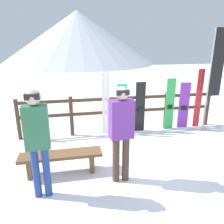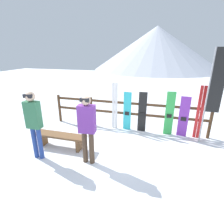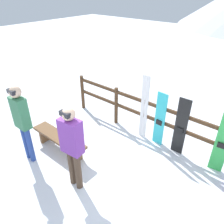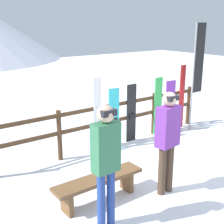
# 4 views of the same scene
# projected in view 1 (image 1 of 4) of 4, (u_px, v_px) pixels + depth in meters

# --- Properties ---
(ground_plane) EXTENTS (40.00, 40.00, 0.00)m
(ground_plane) POSITION_uv_depth(u_px,v_px,m) (143.00, 169.00, 4.46)
(ground_plane) COLOR white
(mountain_backdrop) EXTENTS (18.00, 18.00, 6.00)m
(mountain_backdrop) POSITION_uv_depth(u_px,v_px,m) (78.00, 37.00, 25.95)
(mountain_backdrop) COLOR silver
(mountain_backdrop) RESTS_ON ground
(fence) EXTENTS (5.57, 0.10, 1.10)m
(fence) POSITION_uv_depth(u_px,v_px,m) (121.00, 110.00, 6.13)
(fence) COLOR #4C331E
(fence) RESTS_ON ground
(bench) EXTENTS (1.57, 0.36, 0.43)m
(bench) POSITION_uv_depth(u_px,v_px,m) (61.00, 158.00, 4.23)
(bench) COLOR brown
(bench) RESTS_ON ground
(person_plaid_green) EXTENTS (0.37, 0.24, 1.82)m
(person_plaid_green) POSITION_uv_depth(u_px,v_px,m) (37.00, 136.00, 3.36)
(person_plaid_green) COLOR navy
(person_plaid_green) RESTS_ON ground
(person_purple) EXTENTS (0.43, 0.27, 1.78)m
(person_purple) POSITION_uv_depth(u_px,v_px,m) (121.00, 128.00, 3.78)
(person_purple) COLOR #4C3828
(person_purple) RESTS_ON ground
(ski_pair_white) EXTENTS (0.19, 0.02, 1.70)m
(ski_pair_white) POSITION_uv_depth(u_px,v_px,m) (106.00, 104.00, 5.94)
(ski_pair_white) COLOR white
(ski_pair_white) RESTS_ON ground
(snowboard_cyan) EXTENTS (0.27, 0.07, 1.40)m
(snowboard_cyan) POSITION_uv_depth(u_px,v_px,m) (122.00, 109.00, 6.07)
(snowboard_cyan) COLOR #2DBFCC
(snowboard_cyan) RESTS_ON ground
(snowboard_black_stripe) EXTENTS (0.28, 0.06, 1.43)m
(snowboard_black_stripe) POSITION_uv_depth(u_px,v_px,m) (140.00, 107.00, 6.17)
(snowboard_black_stripe) COLOR black
(snowboard_black_stripe) RESTS_ON ground
(snowboard_green) EXTENTS (0.28, 0.08, 1.50)m
(snowboard_green) POSITION_uv_depth(u_px,v_px,m) (170.00, 104.00, 6.32)
(snowboard_green) COLOR green
(snowboard_green) RESTS_ON ground
(snowboard_purple) EXTENTS (0.31, 0.08, 1.37)m
(snowboard_purple) POSITION_uv_depth(u_px,v_px,m) (184.00, 106.00, 6.43)
(snowboard_purple) COLOR purple
(snowboard_purple) RESTS_ON ground
(ski_pair_red) EXTENTS (0.20, 0.02, 1.74)m
(ski_pair_red) POSITION_uv_depth(u_px,v_px,m) (199.00, 99.00, 6.46)
(ski_pair_red) COLOR red
(ski_pair_red) RESTS_ON ground
(rental_flag) EXTENTS (0.40, 0.04, 2.84)m
(rental_flag) POSITION_uv_depth(u_px,v_px,m) (215.00, 70.00, 5.95)
(rental_flag) COLOR #99999E
(rental_flag) RESTS_ON ground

